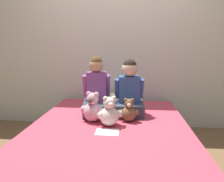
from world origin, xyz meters
name	(u,v)px	position (x,y,z in m)	size (l,w,h in m)	color
ground_plane	(109,164)	(0.00, 0.00, 0.00)	(14.00, 14.00, 0.00)	brown
wall_behind_bed	(117,41)	(0.00, 1.10, 1.25)	(8.00, 0.06, 2.50)	silver
bed	(109,146)	(0.00, 0.00, 0.21)	(1.55, 1.96, 0.42)	brown
child_on_left	(97,92)	(-0.18, 0.37, 0.66)	(0.35, 0.42, 0.64)	#384251
child_on_right	(129,91)	(0.18, 0.37, 0.68)	(0.33, 0.32, 0.62)	#384251
teddy_bear_held_by_left_child	(93,109)	(-0.18, 0.11, 0.55)	(0.25, 0.19, 0.31)	#DBA3B2
teddy_bear_held_by_right_child	(129,111)	(0.19, 0.15, 0.52)	(0.20, 0.15, 0.24)	brown
teddy_bear_between_children	(110,113)	(0.00, 0.01, 0.54)	(0.24, 0.18, 0.29)	silver
pillow_at_headboard	(116,99)	(0.00, 0.80, 0.47)	(0.48, 0.29, 0.11)	beige
sign_card	(108,132)	(0.00, -0.16, 0.42)	(0.21, 0.15, 0.00)	white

